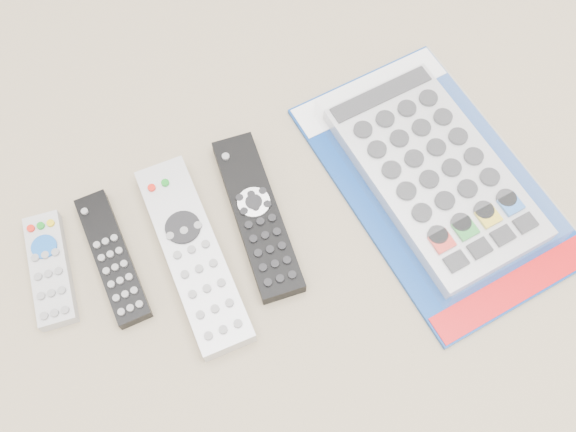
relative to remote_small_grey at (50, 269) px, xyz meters
name	(u,v)px	position (x,y,z in m)	size (l,w,h in m)	color
remote_small_grey	(50,269)	(0.00, 0.00, 0.00)	(0.06, 0.13, 0.02)	#A5A5A7
remote_slim_black	(113,258)	(0.07, -0.02, 0.00)	(0.04, 0.16, 0.02)	black
remote_silver_dvd	(193,254)	(0.15, -0.05, 0.00)	(0.07, 0.23, 0.03)	#B3B3B7
remote_large_black	(257,215)	(0.23, -0.04, 0.00)	(0.07, 0.21, 0.02)	black
jumbo_remote_packaged	(435,172)	(0.43, -0.08, 0.01)	(0.22, 0.35, 0.04)	navy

